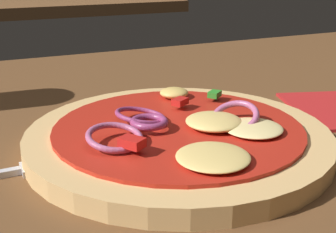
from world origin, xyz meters
The scene contains 3 objects.
dining_table centered at (0.00, 0.00, 0.02)m, with size 1.27×0.89×0.04m.
pizza centered at (-0.03, 0.04, 0.05)m, with size 0.25×0.25×0.04m.
background_table centered at (0.24, 1.44, 0.02)m, with size 0.69×0.45×0.04m.
Camera 1 is at (-0.18, -0.28, 0.19)m, focal length 48.41 mm.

